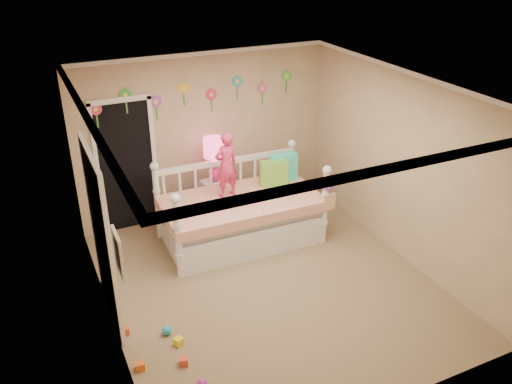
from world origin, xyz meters
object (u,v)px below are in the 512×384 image
daybed (240,202)px  table_lamp (214,153)px  child (226,165)px  nightstand (216,200)px

daybed → table_lamp: (-0.12, 0.72, 0.52)m
child → table_lamp: 0.57m
daybed → child: size_ratio=2.38×
child → daybed: bearing=125.0°
child → table_lamp: bearing=-102.6°
child → nightstand: (0.03, 0.57, -0.84)m
daybed → nightstand: daybed is taller
child → nightstand: 1.01m
daybed → table_lamp: table_lamp is taller
daybed → table_lamp: bearing=100.7°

